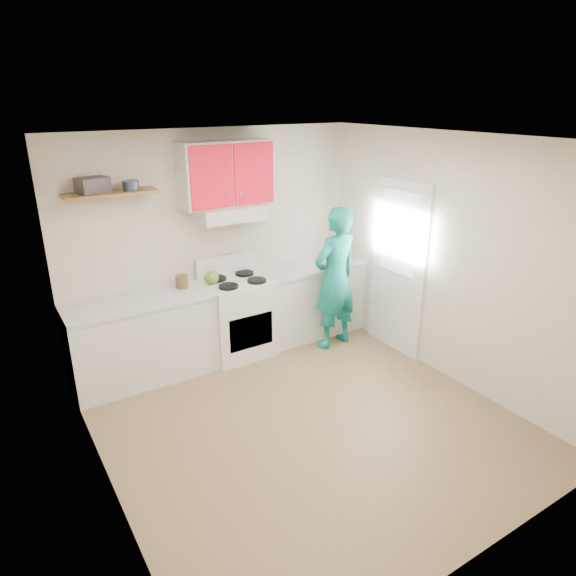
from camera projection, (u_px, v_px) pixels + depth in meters
floor at (305, 420)px, 4.90m from camera, size 3.80×3.80×0.00m
ceiling at (309, 139)px, 3.98m from camera, size 3.60×3.80×0.04m
back_wall at (215, 244)px, 5.94m from camera, size 3.60×0.04×2.60m
front_wall at (493, 396)px, 2.94m from camera, size 3.60×0.04×2.60m
left_wall at (93, 345)px, 3.54m from camera, size 0.04×3.80×2.60m
right_wall at (449, 261)px, 5.34m from camera, size 0.04×3.80×2.60m
door at (398, 268)px, 5.98m from camera, size 0.05×0.85×2.05m
door_glass at (399, 233)px, 5.81m from camera, size 0.01×0.55×0.95m
counter_left at (143, 340)px, 5.49m from camera, size 1.52×0.60×0.90m
counter_right at (309, 300)px, 6.57m from camera, size 1.32×0.60×0.90m
stove at (238, 317)px, 6.03m from camera, size 0.76×0.65×0.92m
range_hood at (230, 213)px, 5.68m from camera, size 0.76×0.44×0.15m
upper_cabinets at (226, 173)px, 5.57m from camera, size 1.02×0.33×0.70m
shelf at (111, 194)px, 4.99m from camera, size 0.90×0.30×0.04m
books at (93, 185)px, 4.91m from camera, size 0.33×0.27×0.15m
tin at (131, 185)px, 5.04m from camera, size 0.20×0.20×0.10m
kettle at (212, 278)px, 5.75m from camera, size 0.21×0.21×0.14m
crock at (182, 283)px, 5.63m from camera, size 0.16×0.16×0.16m
cutting_board at (283, 272)px, 6.18m from camera, size 0.30×0.25×0.02m
silicone_mat at (328, 264)px, 6.49m from camera, size 0.37×0.34×0.01m
person at (335, 278)px, 6.09m from camera, size 0.68×0.50×1.74m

